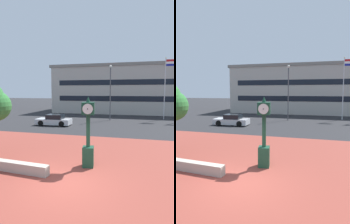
% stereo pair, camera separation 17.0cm
% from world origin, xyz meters
% --- Properties ---
extents(ground_plane, '(200.00, 200.00, 0.00)m').
position_xyz_m(ground_plane, '(0.00, 0.00, 0.00)').
color(ground_plane, '#262628').
extents(plaza_brick_paving, '(44.00, 13.15, 0.01)m').
position_xyz_m(plaza_brick_paving, '(0.00, 2.57, 0.00)').
color(plaza_brick_paving, brown).
rests_on(plaza_brick_paving, ground).
extents(planter_wall, '(3.22, 0.64, 0.50)m').
position_xyz_m(planter_wall, '(-2.69, 0.62, 0.25)').
color(planter_wall, '#ADA393').
rests_on(planter_wall, ground).
extents(street_clock, '(0.73, 0.77, 3.72)m').
position_xyz_m(street_clock, '(0.42, 2.20, 1.71)').
color(street_clock, '#19422D').
rests_on(street_clock, ground).
extents(car_street_near, '(4.15, 1.99, 1.28)m').
position_xyz_m(car_street_near, '(-6.65, 13.77, 0.57)').
color(car_street_near, '#B7BABF').
rests_on(car_street_near, ground).
extents(flagpole_primary, '(1.56, 0.14, 8.68)m').
position_xyz_m(flagpole_primary, '(6.66, 22.21, 5.08)').
color(flagpole_primary, silver).
rests_on(flagpole_primary, ground).
extents(civic_building, '(32.56, 11.77, 8.78)m').
position_xyz_m(civic_building, '(3.34, 31.97, 4.40)').
color(civic_building, '#B2ADA3').
rests_on(civic_building, ground).
extents(street_lamp_post, '(0.36, 0.36, 7.51)m').
position_xyz_m(street_lamp_post, '(-0.80, 19.37, 4.52)').
color(street_lamp_post, '#4C4C51').
rests_on(street_lamp_post, ground).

